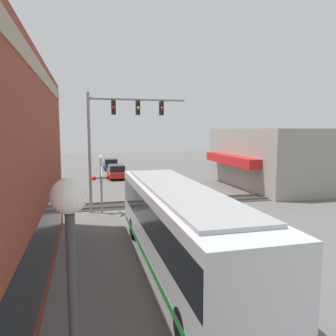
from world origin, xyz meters
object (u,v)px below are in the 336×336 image
Objects in this scene: streetlamp at (74,331)px; parked_car_blue at (111,164)px; city_bus at (178,224)px; parked_car_grey at (154,182)px; parked_car_red at (116,172)px; crossing_signal at (101,178)px.

streetlamp is 1.10× the size of parked_car_blue.
streetlamp reaches higher than city_bus.
parked_car_blue reaches higher than parked_car_grey.
streetlamp is 40.72m from parked_car_blue.
parked_car_red is (32.40, -3.60, -2.18)m from streetlamp.
parked_car_red is 1.10× the size of parked_car_blue.
parked_car_blue is at bearing 9.17° from parked_car_grey.
streetlamp is 25.26m from parked_car_grey.
crossing_signal is 9.00m from parked_car_grey.
streetlamp is at bearing 176.00° from crossing_signal.
parked_car_blue is (8.10, -0.00, -0.01)m from parked_car_red.
parked_car_red is (15.31, -2.41, -1.60)m from crossing_signal.
crossing_signal reaches higher than parked_car_grey.
city_bus is 24.72m from parked_car_red.
streetlamp is at bearing 154.96° from city_bus.
parked_car_red is (24.69, -0.00, -1.09)m from city_bus.
parked_car_grey is at bearing -14.26° from streetlamp.
crossing_signal is 0.79× the size of parked_car_red.
crossing_signal is at bearing -4.00° from streetlamp.
parked_car_red is at bearing 180.00° from parked_car_blue.
parked_car_red reaches higher than parked_car_blue.
parked_car_grey is at bearing -34.44° from crossing_signal.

